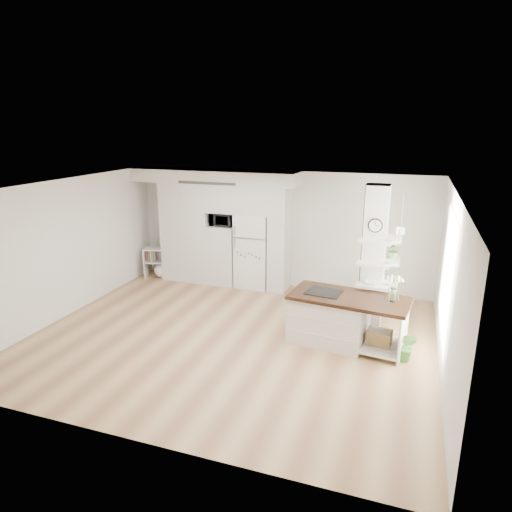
{
  "coord_description": "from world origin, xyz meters",
  "views": [
    {
      "loc": [
        2.87,
        -6.96,
        3.71
      ],
      "look_at": [
        0.15,
        0.9,
        1.29
      ],
      "focal_mm": 32.0,
      "sensor_mm": 36.0,
      "label": 1
    }
  ],
  "objects_px": {
    "kitchen_island": "(335,317)",
    "floor_plant_a": "(407,347)",
    "refrigerator": "(254,250)",
    "bookshelf": "(159,265)"
  },
  "relations": [
    {
      "from": "bookshelf",
      "to": "floor_plant_a",
      "type": "xyz_separation_m",
      "value": [
        5.97,
        -2.42,
        -0.07
      ]
    },
    {
      "from": "refrigerator",
      "to": "bookshelf",
      "type": "height_order",
      "value": "refrigerator"
    },
    {
      "from": "kitchen_island",
      "to": "floor_plant_a",
      "type": "xyz_separation_m",
      "value": [
        1.22,
        -0.33,
        -0.21
      ]
    },
    {
      "from": "refrigerator",
      "to": "bookshelf",
      "type": "relative_size",
      "value": 2.32
    },
    {
      "from": "kitchen_island",
      "to": "bookshelf",
      "type": "relative_size",
      "value": 2.76
    },
    {
      "from": "kitchen_island",
      "to": "floor_plant_a",
      "type": "bearing_deg",
      "value": -7.9
    },
    {
      "from": "refrigerator",
      "to": "bookshelf",
      "type": "xyz_separation_m",
      "value": [
        -2.45,
        -0.18,
        -0.55
      ]
    },
    {
      "from": "refrigerator",
      "to": "bookshelf",
      "type": "bearing_deg",
      "value": -175.9
    },
    {
      "from": "kitchen_island",
      "to": "bookshelf",
      "type": "bearing_deg",
      "value": 163.35
    },
    {
      "from": "kitchen_island",
      "to": "bookshelf",
      "type": "distance_m",
      "value": 5.19
    }
  ]
}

